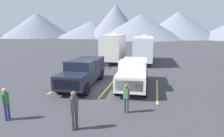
# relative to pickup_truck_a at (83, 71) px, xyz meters

# --- Properties ---
(ground_plane) EXTENTS (240.00, 240.00, 0.00)m
(ground_plane) POSITION_rel_pickup_truck_a_xyz_m (2.02, -0.60, -1.12)
(ground_plane) COLOR #38383D
(pickup_truck_a) EXTENTS (2.38, 5.95, 2.07)m
(pickup_truck_a) POSITION_rel_pickup_truck_a_xyz_m (0.00, 0.00, 0.00)
(pickup_truck_a) COLOR black
(pickup_truck_a) RESTS_ON ground
(pickup_truck_b) EXTENTS (2.31, 5.74, 2.11)m
(pickup_truck_b) POSITION_rel_pickup_truck_a_xyz_m (3.82, 0.52, -0.02)
(pickup_truck_b) COLOR white
(pickup_truck_b) RESTS_ON ground
(lot_stripe_a) EXTENTS (0.12, 5.50, 0.01)m
(lot_stripe_a) POSITION_rel_pickup_truck_a_xyz_m (-1.61, 0.14, -1.12)
(lot_stripe_a) COLOR gold
(lot_stripe_a) RESTS_ON ground
(lot_stripe_b) EXTENTS (0.12, 5.50, 0.01)m
(lot_stripe_b) POSITION_rel_pickup_truck_a_xyz_m (2.02, 0.14, -1.12)
(lot_stripe_b) COLOR gold
(lot_stripe_b) RESTS_ON ground
(lot_stripe_c) EXTENTS (0.12, 5.50, 0.01)m
(lot_stripe_c) POSITION_rel_pickup_truck_a_xyz_m (5.64, 0.14, -1.12)
(lot_stripe_c) COLOR gold
(lot_stripe_c) RESTS_ON ground
(camper_trailer_a) EXTENTS (2.69, 7.82, 3.96)m
(camper_trailer_a) POSITION_rel_pickup_truck_a_xyz_m (-0.07, 10.84, 0.96)
(camper_trailer_a) COLOR silver
(camper_trailer_a) RESTS_ON ground
(camper_trailer_b) EXTENTS (2.60, 8.81, 3.66)m
(camper_trailer_b) POSITION_rel_pickup_truck_a_xyz_m (3.84, 11.41, 0.81)
(camper_trailer_b) COLOR silver
(camper_trailer_b) RESTS_ON ground
(person_a) EXTENTS (0.32, 0.33, 1.75)m
(person_a) POSITION_rel_pickup_truck_a_xyz_m (2.13, -6.26, -0.12)
(person_a) COLOR #3F3F42
(person_a) RESTS_ON ground
(person_b) EXTENTS (0.22, 0.35, 1.61)m
(person_b) POSITION_rel_pickup_truck_a_xyz_m (-1.40, -6.21, -0.20)
(person_b) COLOR navy
(person_b) RESTS_ON ground
(person_c) EXTENTS (0.34, 0.23, 1.55)m
(person_c) POSITION_rel_pickup_truck_a_xyz_m (4.03, -4.09, -0.23)
(person_c) COLOR #3F3F42
(person_c) RESTS_ON ground
(mountain_ridge) EXTENTS (168.03, 52.30, 17.45)m
(mountain_ridge) POSITION_rel_pickup_truck_a_xyz_m (5.36, 83.89, 5.61)
(mountain_ridge) COLOR slate
(mountain_ridge) RESTS_ON ground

